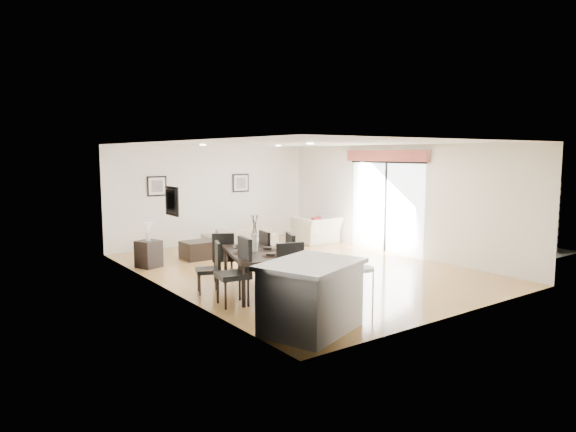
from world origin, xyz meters
TOP-DOWN VIEW (x-y plane):
  - ground at (0.00, 0.00)m, footprint 8.00×8.00m
  - wall_back at (0.00, 4.00)m, footprint 6.00×0.04m
  - wall_front at (0.00, -4.00)m, footprint 6.00×0.04m
  - wall_left at (-3.00, 0.00)m, footprint 0.04×8.00m
  - wall_right at (3.00, 0.00)m, footprint 0.04×8.00m
  - ceiling at (0.00, 0.00)m, footprint 6.00×8.00m
  - sofa at (0.25, 2.93)m, footprint 2.03×1.06m
  - armchair at (2.34, 2.29)m, footprint 1.15×1.00m
  - courtyard_plant_a at (5.72, -0.27)m, footprint 0.82×0.77m
  - courtyard_plant_b at (5.56, 1.32)m, footprint 0.45×0.45m
  - dining_table at (-1.79, -1.05)m, footprint 1.42×1.97m
  - dining_chair_wnear at (-2.40, -1.52)m, footprint 0.58×0.58m
  - dining_chair_wfar at (-2.42, -0.64)m, footprint 0.53×0.53m
  - dining_chair_enear at (-1.16, -1.47)m, footprint 0.62×0.62m
  - dining_chair_efar at (-1.16, -0.59)m, footprint 0.53×0.53m
  - dining_chair_head at (-1.76, -2.15)m, footprint 0.58×0.58m
  - dining_chair_foot at (-1.83, 0.06)m, footprint 0.58×0.58m
  - vase at (-1.79, -1.05)m, footprint 0.86×1.32m
  - coffee_table at (-1.14, 2.24)m, footprint 1.06×0.64m
  - side_table at (-2.59, 2.05)m, footprint 0.57×0.57m
  - table_lamp at (-2.59, 2.05)m, footprint 0.21×0.21m
  - cushion at (2.24, 2.18)m, footprint 0.34×0.17m
  - kitchen_island at (-2.23, -3.23)m, footprint 1.70×1.50m
  - bar_stool at (-1.25, -3.23)m, footprint 0.36×0.36m
  - framed_print_back_left at (-1.60, 3.97)m, footprint 0.52×0.04m
  - framed_print_back_right at (0.90, 3.97)m, footprint 0.52×0.04m
  - framed_print_left_wall at (-2.97, -0.20)m, footprint 0.04×0.52m
  - sliding_door at (2.96, 0.30)m, footprint 0.12×2.70m
  - courtyard at (6.16, 0.87)m, footprint 6.00×6.00m

SIDE VIEW (x-z plane):
  - ground at x=0.00m, z-range 0.00..0.00m
  - coffee_table at x=-1.14m, z-range 0.00..0.42m
  - sofa at x=0.25m, z-range 0.00..0.57m
  - side_table at x=-2.59m, z-range 0.00..0.59m
  - courtyard_plant_b at x=5.56m, z-range 0.00..0.64m
  - courtyard_plant_a at x=5.72m, z-range 0.00..0.73m
  - armchair at x=2.34m, z-range 0.00..0.74m
  - kitchen_island at x=-2.23m, z-range 0.01..0.99m
  - dining_chair_wfar at x=-2.42m, z-range 0.05..0.97m
  - dining_chair_foot at x=-1.83m, z-range 0.06..1.01m
  - dining_chair_efar at x=-1.16m, z-range 0.06..1.07m
  - dining_chair_head at x=-1.76m, z-range 0.06..1.10m
  - cushion at x=2.24m, z-range 0.42..0.74m
  - dining_chair_enear at x=-1.16m, z-range 0.06..1.13m
  - dining_chair_wnear at x=-2.40m, z-range 0.07..1.18m
  - dining_table at x=-1.79m, z-range 0.30..1.04m
  - bar_stool at x=-1.25m, z-range 0.28..1.07m
  - table_lamp at x=-2.59m, z-range 0.65..1.05m
  - courtyard at x=6.16m, z-range -0.08..1.92m
  - vase at x=-1.79m, z-range 0.68..1.35m
  - wall_back at x=0.00m, z-range 0.00..2.70m
  - wall_front at x=0.00m, z-range 0.00..2.70m
  - wall_left at x=-3.00m, z-range 0.00..2.70m
  - wall_right at x=3.00m, z-range 0.00..2.70m
  - framed_print_back_left at x=-1.60m, z-range 1.39..1.91m
  - framed_print_back_right at x=0.90m, z-range 1.39..1.91m
  - framed_print_left_wall at x=-2.97m, z-range 1.39..1.91m
  - sliding_door at x=2.96m, z-range 0.38..2.95m
  - ceiling at x=0.00m, z-range 2.69..2.71m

